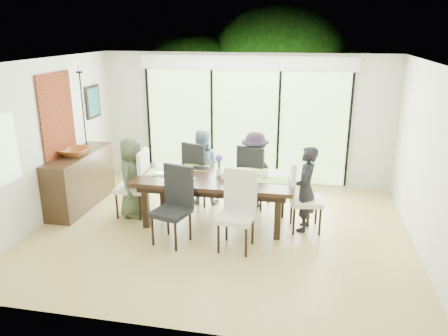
% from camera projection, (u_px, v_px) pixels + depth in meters
% --- Properties ---
extents(floor, '(6.00, 5.00, 0.01)m').
position_uv_depth(floor, '(221.00, 231.00, 7.14)').
color(floor, olive).
rests_on(floor, ground).
extents(ceiling, '(6.00, 5.00, 0.01)m').
position_uv_depth(ceiling, '(221.00, 61.00, 6.31)').
color(ceiling, white).
rests_on(ceiling, wall_back).
extents(wall_back, '(6.00, 0.02, 2.70)m').
position_uv_depth(wall_back, '(245.00, 119.00, 9.07)').
color(wall_back, beige).
rests_on(wall_back, floor).
extents(wall_front, '(6.00, 0.02, 2.70)m').
position_uv_depth(wall_front, '(170.00, 217.00, 4.38)').
color(wall_front, silver).
rests_on(wall_front, floor).
extents(wall_left, '(0.02, 5.00, 2.70)m').
position_uv_depth(wall_left, '(45.00, 142.00, 7.28)').
color(wall_left, beige).
rests_on(wall_left, floor).
extents(wall_right, '(0.02, 5.00, 2.70)m').
position_uv_depth(wall_right, '(429.00, 163.00, 6.16)').
color(wall_right, white).
rests_on(wall_right, floor).
extents(glass_doors, '(4.20, 0.02, 2.30)m').
position_uv_depth(glass_doors, '(245.00, 127.00, 9.07)').
color(glass_doors, '#598C3F').
rests_on(glass_doors, wall_back).
extents(blinds_header, '(4.40, 0.06, 0.28)m').
position_uv_depth(blinds_header, '(246.00, 63.00, 8.67)').
color(blinds_header, white).
rests_on(blinds_header, wall_back).
extents(mullion_a, '(0.05, 0.04, 2.30)m').
position_uv_depth(mullion_a, '(149.00, 123.00, 9.46)').
color(mullion_a, black).
rests_on(mullion_a, wall_back).
extents(mullion_b, '(0.05, 0.04, 2.30)m').
position_uv_depth(mullion_b, '(212.00, 125.00, 9.20)').
color(mullion_b, black).
rests_on(mullion_b, wall_back).
extents(mullion_c, '(0.05, 0.04, 2.30)m').
position_uv_depth(mullion_c, '(279.00, 128.00, 8.93)').
color(mullion_c, black).
rests_on(mullion_c, wall_back).
extents(mullion_d, '(0.05, 0.04, 2.30)m').
position_uv_depth(mullion_d, '(349.00, 131.00, 8.67)').
color(mullion_d, black).
rests_on(mullion_d, wall_back).
extents(deck, '(6.00, 1.80, 0.10)m').
position_uv_depth(deck, '(250.00, 170.00, 10.33)').
color(deck, brown).
rests_on(deck, ground).
extents(rail_top, '(6.00, 0.08, 0.06)m').
position_uv_depth(rail_top, '(255.00, 138.00, 10.89)').
color(rail_top, '#503C22').
rests_on(rail_top, deck).
extents(foliage_left, '(3.20, 3.20, 3.20)m').
position_uv_depth(foliage_left, '(195.00, 94.00, 11.88)').
color(foliage_left, '#14380F').
rests_on(foliage_left, ground).
extents(foliage_mid, '(4.00, 4.00, 4.00)m').
position_uv_depth(foliage_mid, '(278.00, 80.00, 11.92)').
color(foliage_mid, '#14380F').
rests_on(foliage_mid, ground).
extents(foliage_right, '(2.80, 2.80, 2.80)m').
position_uv_depth(foliage_right, '(346.00, 107.00, 11.01)').
color(foliage_right, '#14380F').
rests_on(foliage_right, ground).
extents(foliage_far, '(3.60, 3.60, 3.60)m').
position_uv_depth(foliage_far, '(246.00, 83.00, 12.82)').
color(foliage_far, '#14380F').
rests_on(foliage_far, ground).
extents(table_top, '(2.61, 1.20, 0.07)m').
position_uv_depth(table_top, '(215.00, 178.00, 7.23)').
color(table_top, black).
rests_on(table_top, floor).
extents(table_apron, '(2.39, 0.98, 0.11)m').
position_uv_depth(table_apron, '(215.00, 184.00, 7.26)').
color(table_apron, black).
rests_on(table_apron, floor).
extents(table_leg_fl, '(0.10, 0.10, 0.75)m').
position_uv_depth(table_leg_fl, '(146.00, 206.00, 7.16)').
color(table_leg_fl, black).
rests_on(table_leg_fl, floor).
extents(table_leg_fr, '(0.10, 0.10, 0.75)m').
position_uv_depth(table_leg_fr, '(278.00, 217.00, 6.76)').
color(table_leg_fr, black).
rests_on(table_leg_fr, floor).
extents(table_leg_bl, '(0.10, 0.10, 0.75)m').
position_uv_depth(table_leg_bl, '(163.00, 188.00, 7.96)').
color(table_leg_bl, black).
rests_on(table_leg_bl, floor).
extents(table_leg_br, '(0.10, 0.10, 0.75)m').
position_uv_depth(table_leg_br, '(282.00, 197.00, 7.56)').
color(table_leg_br, black).
rests_on(table_leg_br, floor).
extents(chair_left_end, '(0.53, 0.53, 1.20)m').
position_uv_depth(chair_left_end, '(131.00, 183.00, 7.57)').
color(chair_left_end, white).
rests_on(chair_left_end, floor).
extents(chair_right_end, '(0.57, 0.57, 1.20)m').
position_uv_depth(chair_right_end, '(306.00, 195.00, 7.01)').
color(chair_right_end, white).
rests_on(chair_right_end, floor).
extents(chair_far_left, '(0.66, 0.66, 1.20)m').
position_uv_depth(chair_far_left, '(202.00, 172.00, 8.17)').
color(chair_far_left, black).
rests_on(chair_far_left, floor).
extents(chair_far_right, '(0.60, 0.60, 1.20)m').
position_uv_depth(chair_far_right, '(255.00, 175.00, 7.98)').
color(chair_far_right, black).
rests_on(chair_far_right, floor).
extents(chair_near_left, '(0.62, 0.62, 1.20)m').
position_uv_depth(chair_near_left, '(171.00, 206.00, 6.57)').
color(chair_near_left, black).
rests_on(chair_near_left, floor).
extents(chair_near_right, '(0.55, 0.55, 1.20)m').
position_uv_depth(chair_near_right, '(236.00, 212.00, 6.39)').
color(chair_near_right, beige).
rests_on(chair_near_right, floor).
extents(person_left_end, '(0.41, 0.66, 1.40)m').
position_uv_depth(person_left_end, '(132.00, 177.00, 7.53)').
color(person_left_end, '#424F35').
rests_on(person_left_end, floor).
extents(person_right_end, '(0.52, 0.72, 1.40)m').
position_uv_depth(person_right_end, '(306.00, 189.00, 6.98)').
color(person_right_end, black).
rests_on(person_right_end, floor).
extents(person_far_left, '(0.68, 0.45, 1.40)m').
position_uv_depth(person_far_left, '(201.00, 167.00, 8.12)').
color(person_far_left, '#7991AF').
rests_on(person_far_left, floor).
extents(person_far_right, '(0.73, 0.55, 1.40)m').
position_uv_depth(person_far_right, '(255.00, 170.00, 7.93)').
color(person_far_right, black).
rests_on(person_far_right, floor).
extents(placemat_left, '(0.48, 0.35, 0.01)m').
position_uv_depth(placemat_left, '(161.00, 173.00, 7.40)').
color(placemat_left, '#7CB741').
rests_on(placemat_left, table_top).
extents(placemat_right, '(0.48, 0.35, 0.01)m').
position_uv_depth(placemat_right, '(273.00, 180.00, 7.05)').
color(placemat_right, '#78A73B').
rests_on(placemat_right, table_top).
extents(placemat_far_l, '(0.48, 0.35, 0.01)m').
position_uv_depth(placemat_far_l, '(195.00, 167.00, 7.68)').
color(placemat_far_l, olive).
rests_on(placemat_far_l, table_top).
extents(placemat_far_r, '(0.48, 0.35, 0.01)m').
position_uv_depth(placemat_far_r, '(252.00, 171.00, 7.49)').
color(placemat_far_r, '#8DB841').
rests_on(placemat_far_r, table_top).
extents(placemat_paper, '(0.48, 0.35, 0.01)m').
position_uv_depth(placemat_paper, '(178.00, 180.00, 7.05)').
color(placemat_paper, white).
rests_on(placemat_paper, table_top).
extents(tablet_far_l, '(0.28, 0.20, 0.01)m').
position_uv_depth(tablet_far_l, '(200.00, 168.00, 7.61)').
color(tablet_far_l, black).
rests_on(tablet_far_l, table_top).
extents(tablet_far_r, '(0.26, 0.19, 0.01)m').
position_uv_depth(tablet_far_r, '(248.00, 171.00, 7.45)').
color(tablet_far_r, black).
rests_on(tablet_far_r, table_top).
extents(papers, '(0.33, 0.24, 0.00)m').
position_uv_depth(papers, '(257.00, 180.00, 7.05)').
color(papers, white).
rests_on(papers, table_top).
extents(platter_base, '(0.28, 0.28, 0.03)m').
position_uv_depth(platter_base, '(178.00, 179.00, 7.04)').
color(platter_base, white).
rests_on(platter_base, table_top).
extents(platter_snacks, '(0.22, 0.22, 0.02)m').
position_uv_depth(platter_snacks, '(178.00, 178.00, 7.03)').
color(platter_snacks, orange).
rests_on(platter_snacks, table_top).
extents(vase, '(0.09, 0.09, 0.13)m').
position_uv_depth(vase, '(219.00, 172.00, 7.24)').
color(vase, silver).
rests_on(vase, table_top).
extents(hyacinth_stems, '(0.04, 0.04, 0.17)m').
position_uv_depth(hyacinth_stems, '(219.00, 165.00, 7.20)').
color(hyacinth_stems, '#337226').
rests_on(hyacinth_stems, table_top).
extents(hyacinth_blooms, '(0.12, 0.12, 0.12)m').
position_uv_depth(hyacinth_blooms, '(219.00, 158.00, 7.17)').
color(hyacinth_blooms, '#4544AB').
rests_on(hyacinth_blooms, table_top).
extents(laptop, '(0.40, 0.29, 0.03)m').
position_uv_depth(laptop, '(164.00, 174.00, 7.28)').
color(laptop, silver).
rests_on(laptop, table_top).
extents(cup_a, '(0.19, 0.19, 0.10)m').
position_uv_depth(cup_a, '(177.00, 168.00, 7.48)').
color(cup_a, white).
rests_on(cup_a, table_top).
extents(cup_b, '(0.13, 0.13, 0.10)m').
position_uv_depth(cup_b, '(223.00, 176.00, 7.09)').
color(cup_b, white).
rests_on(cup_b, table_top).
extents(cup_c, '(0.15, 0.15, 0.10)m').
position_uv_depth(cup_c, '(264.00, 175.00, 7.15)').
color(cup_c, white).
rests_on(cup_c, table_top).
extents(book, '(0.21, 0.27, 0.02)m').
position_uv_depth(book, '(231.00, 176.00, 7.22)').
color(book, white).
rests_on(book, table_top).
extents(sideboard, '(0.50, 1.78, 1.00)m').
position_uv_depth(sideboard, '(80.00, 180.00, 8.02)').
color(sideboard, black).
rests_on(sideboard, floor).
extents(bowl, '(0.53, 0.53, 0.13)m').
position_uv_depth(bowl, '(74.00, 152.00, 7.75)').
color(bowl, brown).
rests_on(bowl, sideboard).
extents(candlestick_base, '(0.11, 0.11, 0.04)m').
position_uv_depth(candlestick_base, '(87.00, 147.00, 8.18)').
color(candlestick_base, black).
rests_on(candlestick_base, sideboard).
extents(candlestick_shaft, '(0.03, 0.03, 1.39)m').
position_uv_depth(candlestick_shaft, '(83.00, 110.00, 7.97)').
color(candlestick_shaft, black).
rests_on(candlestick_shaft, sideboard).
extents(candlestick_pan, '(0.11, 0.11, 0.03)m').
position_uv_depth(candlestick_pan, '(79.00, 72.00, 7.76)').
color(candlestick_pan, black).
rests_on(candlestick_pan, sideboard).
extents(candle, '(0.04, 0.04, 0.11)m').
position_uv_depth(candle, '(79.00, 68.00, 7.73)').
color(candle, silver).
rests_on(candle, sideboard).
extents(tapestry, '(0.02, 1.00, 1.50)m').
position_uv_depth(tapestry, '(57.00, 117.00, 7.54)').
color(tapestry, maroon).
rests_on(tapestry, wall_left).
extents(art_frame, '(0.03, 0.55, 0.65)m').
position_uv_depth(art_frame, '(93.00, 102.00, 8.74)').
color(art_frame, black).
rests_on(art_frame, wall_left).
extents(art_canvas, '(0.01, 0.45, 0.55)m').
position_uv_depth(art_canvas, '(94.00, 102.00, 8.74)').
color(art_canvas, '#17484B').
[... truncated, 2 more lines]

